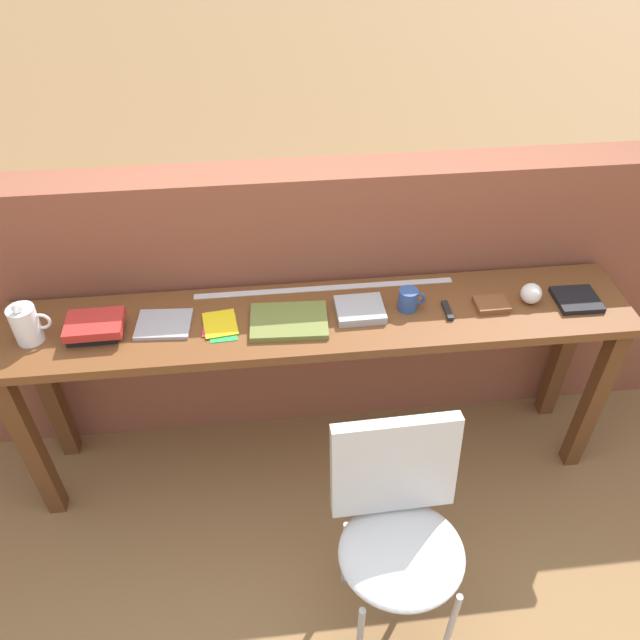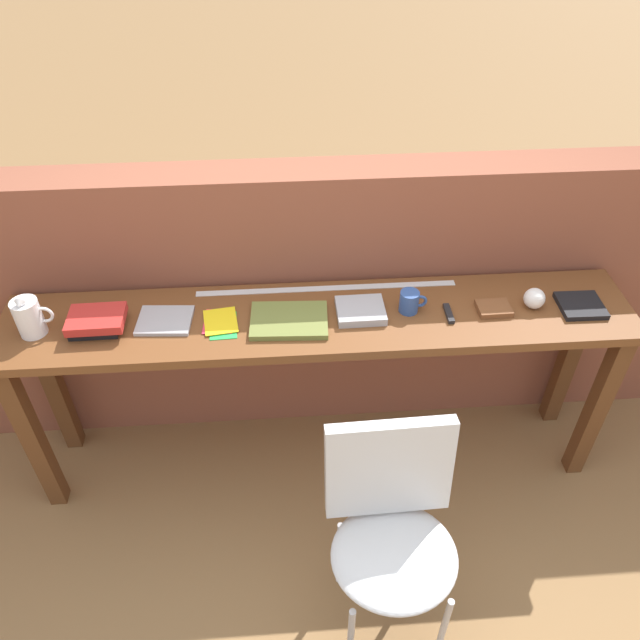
# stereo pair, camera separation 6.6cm
# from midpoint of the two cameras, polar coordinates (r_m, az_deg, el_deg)

# --- Properties ---
(ground_plane) EXTENTS (40.00, 40.00, 0.00)m
(ground_plane) POSITION_cam_midpoint_polar(r_m,az_deg,el_deg) (2.92, -0.13, -16.82)
(ground_plane) COLOR olive
(brick_wall_back) EXTENTS (6.00, 0.20, 1.34)m
(brick_wall_back) POSITION_cam_midpoint_polar(r_m,az_deg,el_deg) (2.84, -1.52, 1.57)
(brick_wall_back) COLOR brown
(brick_wall_back) RESTS_ON ground
(sideboard) EXTENTS (2.50, 0.44, 0.88)m
(sideboard) POSITION_cam_midpoint_polar(r_m,az_deg,el_deg) (2.54, -0.87, -2.01)
(sideboard) COLOR brown
(sideboard) RESTS_ON ground
(chair_white_moulded) EXTENTS (0.45, 0.46, 0.89)m
(chair_white_moulded) POSITION_cam_midpoint_polar(r_m,az_deg,el_deg) (2.28, 6.35, -18.01)
(chair_white_moulded) COLOR silver
(chair_white_moulded) RESTS_ON ground
(pitcher_white) EXTENTS (0.14, 0.10, 0.18)m
(pitcher_white) POSITION_cam_midpoint_polar(r_m,az_deg,el_deg) (2.55, -25.96, -0.35)
(pitcher_white) COLOR white
(pitcher_white) RESTS_ON sideboard
(book_stack_leftmost) EXTENTS (0.21, 0.17, 0.07)m
(book_stack_leftmost) POSITION_cam_midpoint_polar(r_m,az_deg,el_deg) (2.50, -20.65, -0.57)
(book_stack_leftmost) COLOR black
(book_stack_leftmost) RESTS_ON sideboard
(magazine_cycling) EXTENTS (0.22, 0.18, 0.02)m
(magazine_cycling) POSITION_cam_midpoint_polar(r_m,az_deg,el_deg) (2.48, -14.84, -0.38)
(magazine_cycling) COLOR #9E9EA3
(magazine_cycling) RESTS_ON sideboard
(pamphlet_pile_colourful) EXTENTS (0.14, 0.19, 0.01)m
(pamphlet_pile_colourful) POSITION_cam_midpoint_polar(r_m,az_deg,el_deg) (2.43, -9.86, -0.46)
(pamphlet_pile_colourful) COLOR green
(pamphlet_pile_colourful) RESTS_ON sideboard
(book_open_centre) EXTENTS (0.31, 0.22, 0.02)m
(book_open_centre) POSITION_cam_midpoint_polar(r_m,az_deg,el_deg) (2.41, -3.65, -0.11)
(book_open_centre) COLOR olive
(book_open_centre) RESTS_ON sideboard
(book_grey_hardcover) EXTENTS (0.19, 0.17, 0.03)m
(book_grey_hardcover) POSITION_cam_midpoint_polar(r_m,az_deg,el_deg) (2.45, 2.89, 0.94)
(book_grey_hardcover) COLOR #9E9EA3
(book_grey_hardcover) RESTS_ON sideboard
(mug) EXTENTS (0.11, 0.08, 0.09)m
(mug) POSITION_cam_midpoint_polar(r_m,az_deg,el_deg) (2.47, 7.35, 1.85)
(mug) COLOR #2D4C8C
(mug) RESTS_ON sideboard
(multitool_folded) EXTENTS (0.02, 0.11, 0.02)m
(multitool_folded) POSITION_cam_midpoint_polar(r_m,az_deg,el_deg) (2.50, 10.83, 0.85)
(multitool_folded) COLOR black
(multitool_folded) RESTS_ON sideboard
(leather_journal_brown) EXTENTS (0.13, 0.10, 0.02)m
(leather_journal_brown) POSITION_cam_midpoint_polar(r_m,az_deg,el_deg) (2.56, 14.70, 1.38)
(leather_journal_brown) COLOR brown
(leather_journal_brown) RESTS_ON sideboard
(sports_ball_small) EXTENTS (0.08, 0.08, 0.08)m
(sports_ball_small) POSITION_cam_midpoint_polar(r_m,az_deg,el_deg) (2.62, 18.06, 2.31)
(sports_ball_small) COLOR silver
(sports_ball_small) RESTS_ON sideboard
(book_repair_rightmost) EXTENTS (0.17, 0.17, 0.02)m
(book_repair_rightmost) POSITION_cam_midpoint_polar(r_m,az_deg,el_deg) (2.70, 21.77, 1.74)
(book_repair_rightmost) COLOR black
(book_repair_rightmost) RESTS_ON sideboard
(ruler_metal_back_edge) EXTENTS (1.07, 0.03, 0.00)m
(ruler_metal_back_edge) POSITION_cam_midpoint_polar(r_m,az_deg,el_deg) (2.58, -0.30, 2.92)
(ruler_metal_back_edge) COLOR silver
(ruler_metal_back_edge) RESTS_ON sideboard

